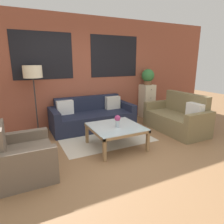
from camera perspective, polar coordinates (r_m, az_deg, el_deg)
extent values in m
plane|color=#8E6642|center=(3.60, 4.69, -13.66)|extent=(16.00, 16.00, 0.00)
cube|color=brown|center=(5.41, -8.64, 11.24)|extent=(8.40, 0.08, 2.80)
cube|color=black|center=(5.15, -19.11, 14.92)|extent=(1.40, 0.01, 1.10)
cube|color=black|center=(5.73, 0.77, 15.58)|extent=(1.40, 0.01, 1.10)
cube|color=beige|center=(4.60, -2.34, -7.09)|extent=(1.99, 1.45, 0.00)
cube|color=#1E2338|center=(5.07, -5.06, -2.67)|extent=(1.77, 0.72, 0.40)
cube|color=#1E2338|center=(5.42, -6.81, 0.49)|extent=(1.77, 0.16, 0.78)
cube|color=#1E2338|center=(4.88, -16.08, -2.81)|extent=(0.16, 0.88, 0.58)
cube|color=#1E2338|center=(5.52, 3.98, -0.24)|extent=(0.16, 0.88, 0.58)
cube|color=white|center=(5.05, -13.28, 1.26)|extent=(0.40, 0.16, 0.34)
cube|color=beige|center=(5.49, 0.18, 2.70)|extent=(0.40, 0.16, 0.34)
cube|color=olive|center=(5.11, 16.88, -3.03)|extent=(0.64, 1.28, 0.42)
cube|color=olive|center=(5.32, 20.23, 0.18)|extent=(0.16, 1.28, 0.92)
cube|color=olive|center=(5.65, 12.66, -0.04)|extent=(0.80, 0.14, 0.62)
cube|color=olive|center=(4.68, 23.62, -3.98)|extent=(0.80, 0.14, 0.62)
cube|color=white|center=(4.90, 22.60, 0.35)|extent=(0.16, 0.40, 0.34)
cube|color=#6B5B4C|center=(3.39, -21.98, -12.84)|extent=(0.64, 0.66, 0.40)
cube|color=#6B5B4C|center=(3.31, -29.35, -10.19)|extent=(0.16, 0.66, 0.84)
cube|color=#6B5B4C|center=(2.99, -23.01, -15.00)|extent=(0.80, 0.14, 0.56)
cube|color=#6B5B4C|center=(3.72, -23.88, -9.20)|extent=(0.80, 0.14, 0.56)
cube|color=silver|center=(3.95, 1.11, -4.13)|extent=(0.98, 0.98, 0.01)
cube|color=#99754C|center=(3.58, 4.55, -6.72)|extent=(0.98, 0.05, 0.05)
cube|color=#99754C|center=(4.36, -1.70, -2.76)|extent=(0.98, 0.05, 0.05)
cube|color=#99754C|center=(3.78, -5.17, -5.56)|extent=(0.05, 0.98, 0.05)
cube|color=#99754C|center=(4.19, 6.76, -3.60)|extent=(0.05, 0.98, 0.05)
cube|color=#99754C|center=(3.47, -2.14, -10.76)|extent=(0.06, 0.05, 0.43)
cube|color=#99754C|center=(3.90, 10.16, -8.08)|extent=(0.05, 0.05, 0.43)
cube|color=#99754C|center=(4.25, -7.18, -6.01)|extent=(0.06, 0.06, 0.43)
cube|color=#99754C|center=(4.60, 3.50, -4.29)|extent=(0.05, 0.06, 0.43)
cylinder|color=#2D2D2D|center=(5.06, -20.21, -5.85)|extent=(0.28, 0.28, 0.02)
cylinder|color=#2D2D2D|center=(4.88, -20.89, 1.46)|extent=(0.03, 0.03, 1.31)
cylinder|color=beige|center=(4.78, -21.75, 10.67)|extent=(0.41, 0.41, 0.27)
cube|color=beige|center=(6.18, 9.91, 3.13)|extent=(0.38, 0.38, 0.99)
sphere|color=#38332D|center=(5.97, 11.16, 6.29)|extent=(0.02, 0.02, 0.02)
sphere|color=#38332D|center=(6.01, 11.04, 3.95)|extent=(0.02, 0.02, 0.02)
sphere|color=#38332D|center=(6.05, 10.93, 1.64)|extent=(0.02, 0.02, 0.02)
sphere|color=#38332D|center=(6.11, 10.82, -0.62)|extent=(0.02, 0.02, 0.02)
cylinder|color=brown|center=(6.10, 10.14, 8.23)|extent=(0.24, 0.24, 0.11)
sphere|color=#387A3D|center=(6.08, 10.23, 10.25)|extent=(0.38, 0.38, 0.38)
cylinder|color=#ADBCC6|center=(3.87, 1.57, -3.36)|extent=(0.08, 0.08, 0.14)
sphere|color=#9E3366|center=(3.84, 1.58, -1.79)|extent=(0.12, 0.12, 0.12)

